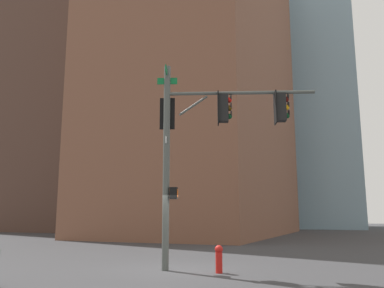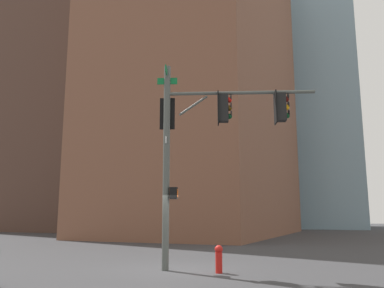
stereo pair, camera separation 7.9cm
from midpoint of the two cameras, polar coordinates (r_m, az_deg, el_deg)
The scene contains 7 objects.
ground_plane at distance 14.37m, azimuth -2.27°, elevation -17.30°, with size 200.00×200.00×0.00m, color #38383A.
signal_pole_assembly at distance 14.33m, azimuth 1.06°, elevation 1.77°, with size 2.39×5.32×7.17m.
fire_hydrant at distance 13.48m, azimuth 3.65°, elevation -15.74°, with size 0.34×0.26×0.87m.
building_brick_nearside at distance 44.70m, azimuth 1.82°, elevation 13.78°, with size 26.76×14.39×39.86m, color brown.
building_brick_midblock at distance 63.50m, azimuth -18.36°, elevation 5.29°, with size 18.90×16.07×36.30m, color brown.
building_glass_tower at distance 80.38m, azimuth 9.46°, elevation 16.12°, with size 23.82×32.23×74.40m, color #8CB2C6.
building_brick_farside at distance 60.31m, azimuth -17.36°, elevation 5.33°, with size 18.05×17.41×34.85m, color #4C3328.
Camera 1 is at (-12.99, -5.89, 1.78)m, focal length 37.81 mm.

